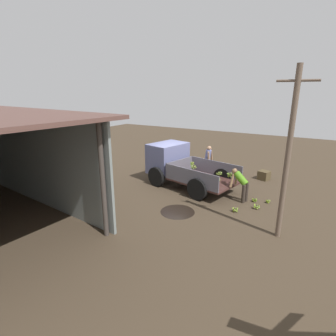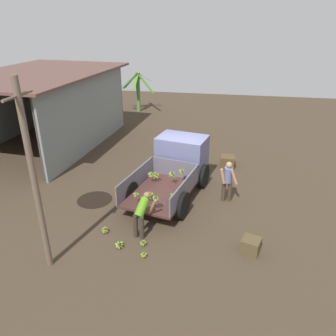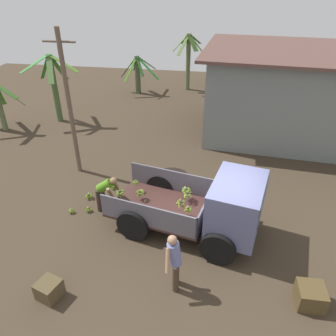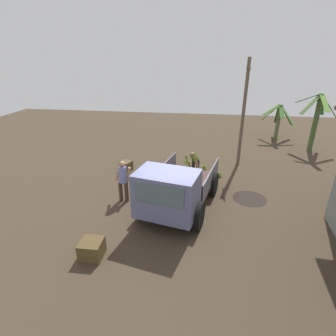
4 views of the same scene
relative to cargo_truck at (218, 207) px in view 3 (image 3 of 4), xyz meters
name	(u,v)px [view 3 (image 3 of 4)]	position (x,y,z in m)	size (l,w,h in m)	color
ground	(213,234)	(-0.07, -0.02, -1.03)	(36.00, 36.00, 0.00)	#403325
mud_patch_0	(172,177)	(-1.74, 2.91, -1.03)	(1.33, 1.33, 0.01)	black
cargo_truck	(218,207)	(0.00, 0.00, 0.00)	(4.65, 2.94, 1.95)	#422722
warehouse_shed	(321,78)	(4.06, 7.62, 1.68)	(9.60, 6.89, 3.82)	gray
utility_pole	(69,104)	(-5.34, 2.79, 1.66)	(1.10, 0.16, 5.20)	brown
banana_palm_2	(217,64)	(-0.60, 15.07, 0.27)	(2.15, 2.61, 2.32)	#55663D
banana_palm_3	(138,74)	(-5.30, 12.26, 0.17)	(2.49, 2.21, 2.28)	#495A3C
banana_palm_5	(188,60)	(-2.34, 13.51, 0.82)	(2.10, 2.21, 3.42)	#5D6C42
banana_palm_6	(54,87)	(-8.25, 7.29, 0.76)	(2.52, 2.24, 3.32)	#435F32
person_foreground_visitor	(174,260)	(-0.92, -2.01, -0.12)	(0.40, 0.67, 1.63)	#423224
person_worker_loading	(105,190)	(-3.48, 0.58, -0.24)	(0.78, 0.71, 1.34)	#352C25
banana_bunch_on_ground_0	(89,209)	(-4.06, 0.41, -0.94)	(0.22, 0.22, 0.17)	brown
banana_bunch_on_ground_1	(89,196)	(-4.30, 1.09, -0.92)	(0.26, 0.26, 0.20)	#4E4632
banana_bunch_on_ground_2	(114,186)	(-3.65, 1.78, -0.92)	(0.24, 0.24, 0.20)	brown
banana_bunch_on_ground_3	(72,211)	(-4.57, 0.26, -0.94)	(0.19, 0.19, 0.16)	brown
wooden_crate_0	(49,289)	(-3.79, -2.78, -0.80)	(0.51, 0.51, 0.46)	#4E4028
wooden_crate_1	(310,296)	(2.25, -1.99, -0.77)	(0.62, 0.62, 0.51)	#4F3F22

